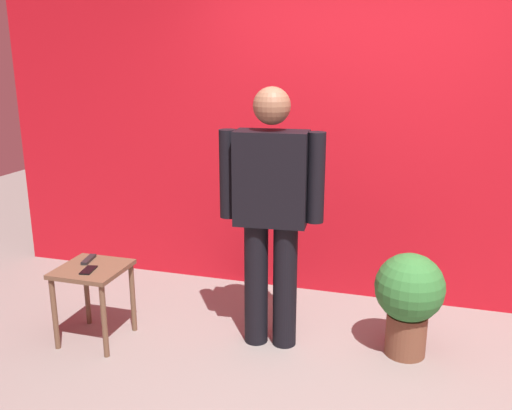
# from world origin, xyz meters

# --- Properties ---
(ground_plane) EXTENTS (12.00, 12.00, 0.00)m
(ground_plane) POSITION_xyz_m (0.00, 0.00, 0.00)
(ground_plane) COLOR gray
(back_wall_red) EXTENTS (6.14, 0.12, 3.37)m
(back_wall_red) POSITION_xyz_m (0.00, 1.56, 1.69)
(back_wall_red) COLOR #B6121E
(back_wall_red) RESTS_ON ground_plane
(standing_person) EXTENTS (0.68, 0.27, 1.71)m
(standing_person) POSITION_xyz_m (-0.45, 0.57, 0.96)
(standing_person) COLOR black
(standing_person) RESTS_ON ground_plane
(side_table) EXTENTS (0.43, 0.43, 0.53)m
(side_table) POSITION_xyz_m (-1.60, 0.27, 0.43)
(side_table) COLOR brown
(side_table) RESTS_ON ground_plane
(cell_phone) EXTENTS (0.09, 0.15, 0.01)m
(cell_phone) POSITION_xyz_m (-1.59, 0.21, 0.53)
(cell_phone) COLOR black
(cell_phone) RESTS_ON side_table
(tv_remote) EXTENTS (0.08, 0.18, 0.02)m
(tv_remote) POSITION_xyz_m (-1.69, 0.37, 0.54)
(tv_remote) COLOR black
(tv_remote) RESTS_ON side_table
(potted_plant) EXTENTS (0.44, 0.44, 0.69)m
(potted_plant) POSITION_xyz_m (0.43, 0.68, 0.41)
(potted_plant) COLOR brown
(potted_plant) RESTS_ON ground_plane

